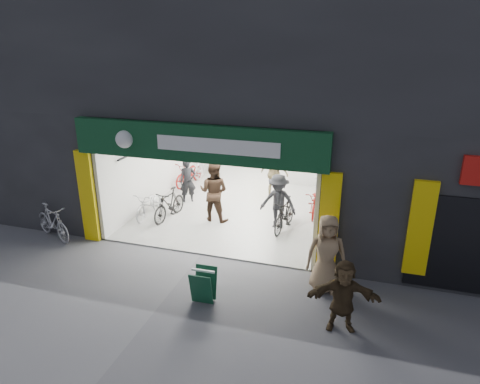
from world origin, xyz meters
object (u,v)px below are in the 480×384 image
at_px(pedestrian_near, 326,254).
at_px(bike_right_front, 285,215).
at_px(sandwich_board, 203,285).
at_px(parked_bike, 53,222).
at_px(bike_left_front, 149,204).

bearing_deg(pedestrian_near, bike_right_front, 102.90).
xyz_separation_m(pedestrian_near, sandwich_board, (-2.44, -1.23, -0.50)).
bearing_deg(parked_bike, sandwich_board, -83.91).
relative_size(bike_right_front, pedestrian_near, 0.89).
height_order(bike_left_front, parked_bike, parked_bike).
relative_size(bike_right_front, sandwich_board, 2.15).
distance_m(bike_right_front, sandwich_board, 4.20).
relative_size(bike_left_front, sandwich_board, 2.14).
bearing_deg(bike_left_front, sandwich_board, -49.77).
relative_size(parked_bike, pedestrian_near, 0.93).
xyz_separation_m(parked_bike, sandwich_board, (5.20, -1.63, -0.09)).
xyz_separation_m(bike_left_front, sandwich_board, (3.36, -3.82, -0.01)).
bearing_deg(bike_right_front, pedestrian_near, -53.84).
bearing_deg(pedestrian_near, sandwich_board, -168.00).
distance_m(bike_left_front, parked_bike, 2.87).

